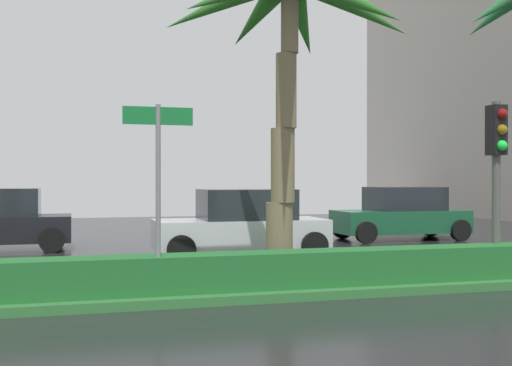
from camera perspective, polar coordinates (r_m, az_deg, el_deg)
The scene contains 8 objects.
ground_plane at distance 12.85m, azimuth -10.14°, elevation -8.73°, with size 90.00×42.00×0.10m, color black.
median_strip at distance 11.85m, azimuth -9.65°, elevation -8.89°, with size 85.50×4.00×0.15m, color #2D6B33.
median_hedge at distance 10.41m, azimuth -8.81°, elevation -8.08°, with size 76.50×0.70×0.60m.
palm_tree_centre at distance 12.22m, azimuth 2.83°, elevation 14.45°, with size 4.83×4.96×6.11m.
traffic_signal_median_right at distance 13.06m, azimuth 20.74°, elevation 2.33°, with size 0.28×0.43×3.31m.
street_name_sign at distance 10.13m, azimuth -8.74°, elevation 0.93°, with size 1.10×0.08×3.00m.
car_in_traffic_third at distance 16.14m, azimuth -1.24°, elevation -3.74°, with size 4.30×2.02×1.72m.
car_in_traffic_fourth at distance 21.35m, azimuth 12.89°, elevation -2.75°, with size 4.30×2.02×1.72m.
Camera 1 is at (-1.27, -3.62, 1.97)m, focal length 44.74 mm.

